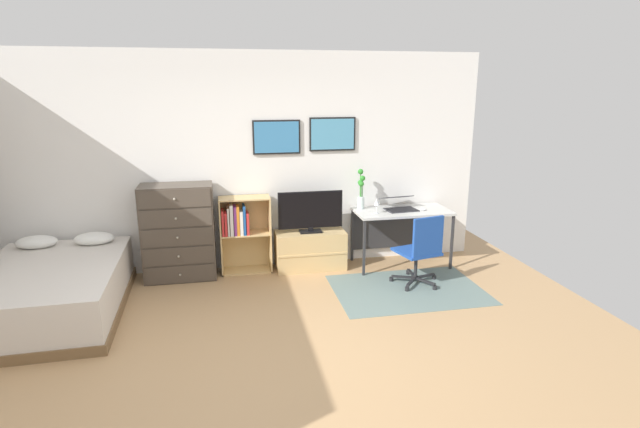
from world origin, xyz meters
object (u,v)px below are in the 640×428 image
laptop (399,204)px  bamboo_vase (361,191)px  bed (51,290)px  bookshelf (241,229)px  office_chair (421,249)px  desk (399,218)px  computer_mouse (423,209)px  wine_glass (377,203)px  tv_stand (310,250)px  dresser (179,232)px  television (310,212)px

laptop → bamboo_vase: size_ratio=0.88×
bed → bookshelf: (1.97, 0.84, 0.30)m
office_chair → bamboo_vase: size_ratio=1.66×
bookshelf → bamboo_vase: (1.54, 0.01, 0.42)m
desk → computer_mouse: bearing=-28.9°
bookshelf → wine_glass: size_ratio=5.34×
bamboo_vase → tv_stand: bearing=-174.7°
bed → tv_stand: 2.94m
bamboo_vase → laptop: bearing=-12.0°
bookshelf → laptop: size_ratio=2.10×
office_chair → laptop: (0.00, 0.79, 0.35)m
bookshelf → desk: bearing=-2.2°
dresser → bamboo_vase: 2.32m
laptop → tv_stand: bearing=172.6°
bed → tv_stand: bearing=14.1°
office_chair → laptop: laptop is taller
dresser → bamboo_vase: bamboo_vase is taller
tv_stand → desk: desk is taller
laptop → wine_glass: 0.40m
bed → bookshelf: bearing=21.6°
bamboo_vase → wine_glass: 0.32m
laptop → bamboo_vase: bearing=162.6°
computer_mouse → bed: bearing=-171.8°
bookshelf → wine_glass: bearing=-8.8°
computer_mouse → tv_stand: bearing=173.1°
television → desk: (1.18, -0.01, -0.14)m
bed → computer_mouse: computer_mouse is taller
bookshelf → tv_stand: (0.86, -0.05, -0.32)m
dresser → office_chair: size_ratio=1.35×
bed → office_chair: bearing=-2.1°
bed → laptop: 4.10m
desk → bookshelf: bearing=177.8°
bookshelf → television: bearing=-4.8°
office_chair → bed: bearing=165.8°
television → office_chair: size_ratio=0.95×
bed → wine_glass: bearing=7.6°
dresser → desk: 2.79m
bookshelf → wine_glass: 1.71m
office_chair → dresser: bearing=149.9°
desk → office_chair: (-0.02, -0.80, -0.15)m
television → desk: 1.19m
tv_stand → wine_glass: bearing=-14.6°
television → office_chair: (1.15, -0.81, -0.29)m
laptop → television: bearing=173.7°
bookshelf → dresser: bearing=-175.1°
bed → desk: 4.10m
bed → dresser: 1.49m
laptop → wine_glass: size_ratio=2.54×
laptop → bamboo_vase: 0.52m
computer_mouse → bamboo_vase: size_ratio=0.20×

